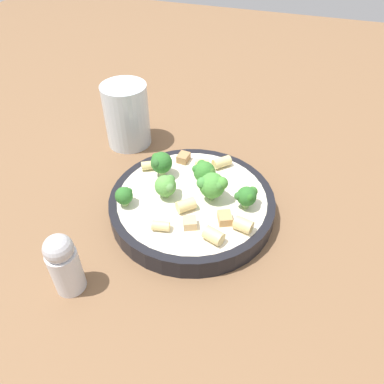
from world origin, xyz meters
name	(u,v)px	position (x,y,z in m)	size (l,w,h in m)	color
ground_plane	(192,212)	(0.00, 0.00, 0.00)	(2.00, 2.00, 0.00)	brown
pasta_bowl	(192,203)	(0.00, 0.00, 0.02)	(0.24, 0.24, 0.03)	black
broccoli_floret_0	(213,185)	(-0.01, 0.03, 0.06)	(0.04, 0.04, 0.04)	#84AD60
broccoli_floret_1	(161,163)	(-0.03, -0.06, 0.05)	(0.03, 0.03, 0.04)	#9EC175
broccoli_floret_2	(166,185)	(0.01, -0.04, 0.05)	(0.03, 0.03, 0.04)	#84AD60
broccoli_floret_3	(204,172)	(-0.04, 0.01, 0.05)	(0.03, 0.04, 0.04)	#93B766
broccoli_floret_4	(124,195)	(0.04, -0.08, 0.05)	(0.03, 0.02, 0.03)	#9EC175
broccoli_floret_5	(247,196)	(-0.01, 0.08, 0.05)	(0.03, 0.03, 0.03)	#84AD60
rigatoni_0	(222,162)	(-0.08, 0.02, 0.04)	(0.02, 0.02, 0.03)	#E0C67F
rigatoni_1	(214,236)	(0.07, 0.05, 0.04)	(0.02, 0.02, 0.02)	#E0C67F
rigatoni_2	(189,206)	(0.03, 0.00, 0.04)	(0.02, 0.02, 0.03)	#E0C67F
rigatoni_3	(243,225)	(0.04, 0.08, 0.04)	(0.02, 0.02, 0.02)	#E0C67F
rigatoni_4	(161,226)	(0.07, -0.02, 0.04)	(0.01, 0.01, 0.02)	#E0C67F
rigatoni_5	(202,163)	(-0.07, -0.01, 0.04)	(0.01, 0.01, 0.02)	#E0C67F
rigatoni_6	(151,165)	(-0.04, -0.08, 0.04)	(0.01, 0.01, 0.03)	#E0C67F
chicken_chunk_0	(183,158)	(-0.08, -0.04, 0.04)	(0.02, 0.02, 0.01)	#A87A4C
chicken_chunk_1	(225,218)	(0.03, 0.06, 0.04)	(0.02, 0.02, 0.01)	tan
chicken_chunk_2	(190,223)	(0.05, 0.02, 0.04)	(0.02, 0.02, 0.01)	tan
drinking_glass	(127,119)	(-0.14, -0.17, 0.05)	(0.08, 0.08, 0.11)	silver
pepper_shaker	(64,264)	(0.17, -0.10, 0.04)	(0.04, 0.04, 0.09)	silver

